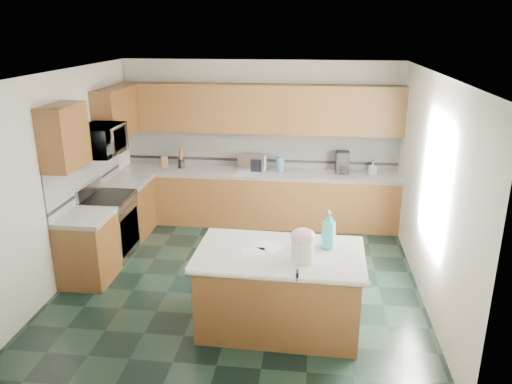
# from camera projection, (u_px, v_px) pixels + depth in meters

# --- Properties ---
(floor) EXTENTS (4.60, 4.60, 0.00)m
(floor) POSITION_uv_depth(u_px,v_px,m) (242.00, 279.00, 6.67)
(floor) COLOR black
(floor) RESTS_ON ground
(ceiling) EXTENTS (4.60, 4.60, 0.00)m
(ceiling) POSITION_uv_depth(u_px,v_px,m) (240.00, 73.00, 5.81)
(ceiling) COLOR white
(ceiling) RESTS_ON ground
(wall_back) EXTENTS (4.60, 0.04, 2.70)m
(wall_back) POSITION_uv_depth(u_px,v_px,m) (261.00, 142.00, 8.43)
(wall_back) COLOR white
(wall_back) RESTS_ON ground
(wall_front) EXTENTS (4.60, 0.04, 2.70)m
(wall_front) POSITION_uv_depth(u_px,v_px,m) (200.00, 268.00, 4.06)
(wall_front) COLOR white
(wall_front) RESTS_ON ground
(wall_left) EXTENTS (0.04, 4.60, 2.70)m
(wall_left) POSITION_uv_depth(u_px,v_px,m) (65.00, 177.00, 6.50)
(wall_left) COLOR white
(wall_left) RESTS_ON ground
(wall_right) EXTENTS (0.04, 4.60, 2.70)m
(wall_right) POSITION_uv_depth(u_px,v_px,m) (432.00, 190.00, 5.99)
(wall_right) COLOR white
(wall_right) RESTS_ON ground
(back_base_cab) EXTENTS (4.60, 0.60, 0.86)m
(back_base_cab) POSITION_uv_depth(u_px,v_px,m) (258.00, 199.00, 8.42)
(back_base_cab) COLOR #3C220D
(back_base_cab) RESTS_ON ground
(back_countertop) EXTENTS (4.60, 0.64, 0.06)m
(back_countertop) POSITION_uv_depth(u_px,v_px,m) (258.00, 173.00, 8.27)
(back_countertop) COLOR white
(back_countertop) RESTS_ON back_base_cab
(back_upper_cab) EXTENTS (4.60, 0.33, 0.78)m
(back_upper_cab) POSITION_uv_depth(u_px,v_px,m) (259.00, 109.00, 8.06)
(back_upper_cab) COLOR #3C220D
(back_upper_cab) RESTS_ON wall_back
(back_backsplash) EXTENTS (4.60, 0.02, 0.63)m
(back_backsplash) POSITION_uv_depth(u_px,v_px,m) (260.00, 149.00, 8.43)
(back_backsplash) COLOR silver
(back_backsplash) RESTS_ON back_countertop
(back_accent_band) EXTENTS (4.60, 0.01, 0.05)m
(back_accent_band) POSITION_uv_depth(u_px,v_px,m) (260.00, 160.00, 8.49)
(back_accent_band) COLOR black
(back_accent_band) RESTS_ON back_countertop
(left_base_cab_rear) EXTENTS (0.60, 0.82, 0.86)m
(left_base_cab_rear) POSITION_uv_depth(u_px,v_px,m) (129.00, 209.00, 7.97)
(left_base_cab_rear) COLOR #3C220D
(left_base_cab_rear) RESTS_ON ground
(left_counter_rear) EXTENTS (0.64, 0.82, 0.06)m
(left_counter_rear) POSITION_uv_depth(u_px,v_px,m) (127.00, 182.00, 7.82)
(left_counter_rear) COLOR white
(left_counter_rear) RESTS_ON left_base_cab_rear
(left_base_cab_front) EXTENTS (0.60, 0.72, 0.86)m
(left_base_cab_front) POSITION_uv_depth(u_px,v_px,m) (88.00, 250.00, 6.53)
(left_base_cab_front) COLOR #3C220D
(left_base_cab_front) RESTS_ON ground
(left_counter_front) EXTENTS (0.64, 0.72, 0.06)m
(left_counter_front) POSITION_uv_depth(u_px,v_px,m) (84.00, 217.00, 6.38)
(left_counter_front) COLOR white
(left_counter_front) RESTS_ON left_base_cab_front
(left_backsplash) EXTENTS (0.02, 2.30, 0.63)m
(left_backsplash) POSITION_uv_depth(u_px,v_px,m) (87.00, 173.00, 7.05)
(left_backsplash) COLOR silver
(left_backsplash) RESTS_ON wall_left
(left_accent_band) EXTENTS (0.01, 2.30, 0.05)m
(left_accent_band) POSITION_uv_depth(u_px,v_px,m) (88.00, 187.00, 7.11)
(left_accent_band) COLOR black
(left_accent_band) RESTS_ON wall_left
(left_upper_cab_rear) EXTENTS (0.33, 1.09, 0.78)m
(left_upper_cab_rear) POSITION_uv_depth(u_px,v_px,m) (116.00, 114.00, 7.63)
(left_upper_cab_rear) COLOR #3C220D
(left_upper_cab_rear) RESTS_ON wall_left
(left_upper_cab_front) EXTENTS (0.33, 0.72, 0.78)m
(left_upper_cab_front) POSITION_uv_depth(u_px,v_px,m) (64.00, 137.00, 6.06)
(left_upper_cab_front) COLOR #3C220D
(left_upper_cab_front) RESTS_ON wall_left
(range_body) EXTENTS (0.60, 0.76, 0.88)m
(range_body) POSITION_uv_depth(u_px,v_px,m) (110.00, 228.00, 7.22)
(range_body) COLOR #B7B7BC
(range_body) RESTS_ON ground
(range_oven_door) EXTENTS (0.02, 0.68, 0.55)m
(range_oven_door) POSITION_uv_depth(u_px,v_px,m) (130.00, 231.00, 7.20)
(range_oven_door) COLOR black
(range_oven_door) RESTS_ON range_body
(range_cooktop) EXTENTS (0.62, 0.78, 0.04)m
(range_cooktop) POSITION_uv_depth(u_px,v_px,m) (107.00, 198.00, 7.07)
(range_cooktop) COLOR black
(range_cooktop) RESTS_ON range_body
(range_handle) EXTENTS (0.02, 0.66, 0.02)m
(range_handle) POSITION_uv_depth(u_px,v_px,m) (129.00, 207.00, 7.08)
(range_handle) COLOR #B7B7BC
(range_handle) RESTS_ON range_body
(range_backguard) EXTENTS (0.06, 0.76, 0.18)m
(range_backguard) POSITION_uv_depth(u_px,v_px,m) (89.00, 189.00, 7.07)
(range_backguard) COLOR #B7B7BC
(range_backguard) RESTS_ON range_body
(microwave) EXTENTS (0.50, 0.73, 0.41)m
(microwave) POSITION_uv_depth(u_px,v_px,m) (101.00, 140.00, 6.81)
(microwave) COLOR #B7B7BC
(microwave) RESTS_ON wall_left
(island_base) EXTENTS (1.73, 1.02, 0.86)m
(island_base) POSITION_uv_depth(u_px,v_px,m) (279.00, 292.00, 5.51)
(island_base) COLOR #3C220D
(island_base) RESTS_ON ground
(island_top) EXTENTS (1.83, 1.12, 0.06)m
(island_top) POSITION_uv_depth(u_px,v_px,m) (280.00, 254.00, 5.36)
(island_top) COLOR white
(island_top) RESTS_ON island_base
(island_bullnose) EXTENTS (1.80, 0.11, 0.06)m
(island_bullnose) POSITION_uv_depth(u_px,v_px,m) (276.00, 278.00, 4.85)
(island_bullnose) COLOR white
(island_bullnose) RESTS_ON island_base
(treat_jar) EXTENTS (0.28, 0.28, 0.25)m
(treat_jar) POSITION_uv_depth(u_px,v_px,m) (303.00, 250.00, 5.10)
(treat_jar) COLOR silver
(treat_jar) RESTS_ON island_top
(treat_jar_lid) EXTENTS (0.25, 0.25, 0.16)m
(treat_jar_lid) POSITION_uv_depth(u_px,v_px,m) (303.00, 236.00, 5.04)
(treat_jar_lid) COLOR beige
(treat_jar_lid) RESTS_ON treat_jar
(treat_jar_knob) EXTENTS (0.08, 0.03, 0.03)m
(treat_jar_knob) POSITION_uv_depth(u_px,v_px,m) (303.00, 231.00, 5.03)
(treat_jar_knob) COLOR tan
(treat_jar_knob) RESTS_ON treat_jar_lid
(treat_jar_knob_end_l) EXTENTS (0.04, 0.04, 0.04)m
(treat_jar_knob_end_l) POSITION_uv_depth(u_px,v_px,m) (299.00, 231.00, 5.03)
(treat_jar_knob_end_l) COLOR tan
(treat_jar_knob_end_l) RESTS_ON treat_jar_lid
(treat_jar_knob_end_r) EXTENTS (0.04, 0.04, 0.04)m
(treat_jar_knob_end_r) POSITION_uv_depth(u_px,v_px,m) (307.00, 231.00, 5.02)
(treat_jar_knob_end_r) COLOR tan
(treat_jar_knob_end_r) RESTS_ON treat_jar_lid
(soap_bottle_island) EXTENTS (0.18, 0.18, 0.43)m
(soap_bottle_island) POSITION_uv_depth(u_px,v_px,m) (329.00, 230.00, 5.38)
(soap_bottle_island) COLOR #35B2BA
(soap_bottle_island) RESTS_ON island_top
(paper_sheet_a) EXTENTS (0.27, 0.22, 0.00)m
(paper_sheet_a) POSITION_uv_depth(u_px,v_px,m) (254.00, 251.00, 5.36)
(paper_sheet_a) COLOR white
(paper_sheet_a) RESTS_ON island_top
(paper_sheet_b) EXTENTS (0.40, 0.37, 0.00)m
(paper_sheet_b) POSITION_uv_depth(u_px,v_px,m) (269.00, 246.00, 5.47)
(paper_sheet_b) COLOR white
(paper_sheet_b) RESTS_ON island_top
(clamp_body) EXTENTS (0.03, 0.09, 0.08)m
(clamp_body) POSITION_uv_depth(u_px,v_px,m) (297.00, 275.00, 4.84)
(clamp_body) COLOR black
(clamp_body) RESTS_ON island_top
(clamp_handle) EXTENTS (0.01, 0.06, 0.01)m
(clamp_handle) POSITION_uv_depth(u_px,v_px,m) (297.00, 279.00, 4.79)
(clamp_handle) COLOR black
(clamp_handle) RESTS_ON island_top
(knife_block) EXTENTS (0.15, 0.17, 0.21)m
(knife_block) POSITION_uv_depth(u_px,v_px,m) (165.00, 162.00, 8.45)
(knife_block) COLOR #472814
(knife_block) RESTS_ON back_countertop
(utensil_crock) EXTENTS (0.12, 0.12, 0.14)m
(utensil_crock) POSITION_uv_depth(u_px,v_px,m) (181.00, 164.00, 8.46)
(utensil_crock) COLOR black
(utensil_crock) RESTS_ON back_countertop
(utensil_bundle) EXTENTS (0.07, 0.07, 0.21)m
(utensil_bundle) POSITION_uv_depth(u_px,v_px,m) (181.00, 153.00, 8.40)
(utensil_bundle) COLOR #472814
(utensil_bundle) RESTS_ON utensil_crock
(toaster_oven) EXTENTS (0.48, 0.36, 0.25)m
(toaster_oven) POSITION_uv_depth(u_px,v_px,m) (251.00, 163.00, 8.28)
(toaster_oven) COLOR #B7B7BC
(toaster_oven) RESTS_ON back_countertop
(toaster_oven_door) EXTENTS (0.40, 0.01, 0.21)m
(toaster_oven_door) POSITION_uv_depth(u_px,v_px,m) (250.00, 165.00, 8.15)
(toaster_oven_door) COLOR black
(toaster_oven_door) RESTS_ON toaster_oven
(paper_towel) EXTENTS (0.11, 0.11, 0.25)m
(paper_towel) POSITION_uv_depth(u_px,v_px,m) (263.00, 163.00, 8.31)
(paper_towel) COLOR white
(paper_towel) RESTS_ON back_countertop
(paper_towel_base) EXTENTS (0.17, 0.17, 0.01)m
(paper_towel_base) POSITION_uv_depth(u_px,v_px,m) (263.00, 170.00, 8.35)
(paper_towel_base) COLOR #B7B7BC
(paper_towel_base) RESTS_ON back_countertop
(water_jug) EXTENTS (0.15, 0.15, 0.24)m
(water_jug) POSITION_uv_depth(u_px,v_px,m) (280.00, 164.00, 8.24)
(water_jug) COLOR #5081AB
(water_jug) RESTS_ON back_countertop
(water_jug_neck) EXTENTS (0.07, 0.07, 0.03)m
(water_jug_neck) POSITION_uv_depth(u_px,v_px,m) (280.00, 156.00, 8.20)
(water_jug_neck) COLOR #5081AB
(water_jug_neck) RESTS_ON water_jug
(coffee_maker) EXTENTS (0.21, 0.23, 0.36)m
(coffee_maker) POSITION_uv_depth(u_px,v_px,m) (342.00, 162.00, 8.13)
(coffee_maker) COLOR black
(coffee_maker) RESTS_ON back_countertop
(coffee_carafe) EXTENTS (0.15, 0.15, 0.15)m
(coffee_carafe) POSITION_uv_depth(u_px,v_px,m) (342.00, 169.00, 8.12)
(coffee_carafe) COLOR black
(coffee_carafe) RESTS_ON back_countertop
(soap_bottle_back) EXTENTS (0.13, 0.13, 0.22)m
(soap_bottle_back) POSITION_uv_depth(u_px,v_px,m) (373.00, 168.00, 8.07)
(soap_bottle_back) COLOR white
(soap_bottle_back) RESTS_ON back_countertop
(soap_back_cap) EXTENTS (0.02, 0.02, 0.03)m
(soap_back_cap) POSITION_uv_depth(u_px,v_px,m) (373.00, 161.00, 8.03)
(soap_back_cap) COLOR red
(soap_back_cap) RESTS_ON soap_bottle_back
(window_light_proxy) EXTENTS (0.02, 1.40, 1.10)m
(window_light_proxy) POSITION_uv_depth(u_px,v_px,m) (434.00, 183.00, 5.76)
(window_light_proxy) COLOR white
(window_light_proxy) RESTS_ON wall_right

